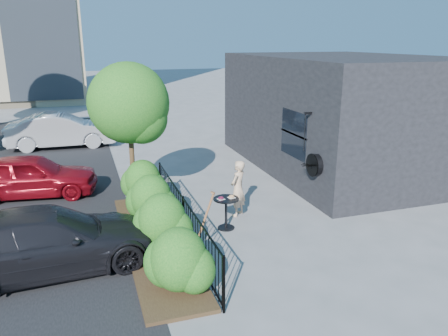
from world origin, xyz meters
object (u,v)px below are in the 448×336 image
object	(u,v)px
car_red	(31,176)
patio_tree	(132,108)
shovel	(203,227)
car_darkgrey	(47,241)
cafe_table	(226,208)
car_silver	(61,131)
woman	(238,188)

from	to	relation	value
car_red	patio_tree	bearing A→B (deg)	-111.99
shovel	car_darkgrey	bearing A→B (deg)	174.81
cafe_table	patio_tree	bearing A→B (deg)	127.84
cafe_table	car_silver	bearing A→B (deg)	111.46
car_red	car_darkgrey	size ratio (longest dim) A/B	0.84
patio_tree	car_silver	size ratio (longest dim) A/B	0.88
patio_tree	cafe_table	world-z (taller)	patio_tree
patio_tree	car_red	xyz separation A→B (m)	(-2.90, 1.63, -2.12)
shovel	car_darkgrey	distance (m)	3.18
car_red	cafe_table	bearing A→B (deg)	-122.93
woman	shovel	world-z (taller)	woman
patio_tree	cafe_table	distance (m)	3.79
patio_tree	cafe_table	xyz separation A→B (m)	(1.89, -2.43, -2.21)
woman	shovel	bearing A→B (deg)	10.12
woman	car_darkgrey	xyz separation A→B (m)	(-4.64, -1.54, -0.10)
car_silver	car_darkgrey	bearing A→B (deg)	-178.47
cafe_table	car_red	world-z (taller)	car_red
woman	shovel	distance (m)	2.36
woman	car_silver	distance (m)	10.72
patio_tree	shovel	bearing A→B (deg)	-74.57
patio_tree	shovel	xyz separation A→B (m)	(0.98, -3.54, -2.12)
patio_tree	woman	size ratio (longest dim) A/B	2.59
patio_tree	car_red	world-z (taller)	patio_tree
patio_tree	cafe_table	bearing A→B (deg)	-52.16
cafe_table	woman	size ratio (longest dim) A/B	0.56
patio_tree	woman	world-z (taller)	patio_tree
shovel	car_darkgrey	size ratio (longest dim) A/B	0.32
woman	car_silver	size ratio (longest dim) A/B	0.34
patio_tree	woman	bearing A→B (deg)	-34.91
patio_tree	woman	xyz separation A→B (m)	(2.46, -1.72, -2.00)
cafe_table	woman	bearing A→B (deg)	51.51
car_silver	cafe_table	bearing A→B (deg)	-157.03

